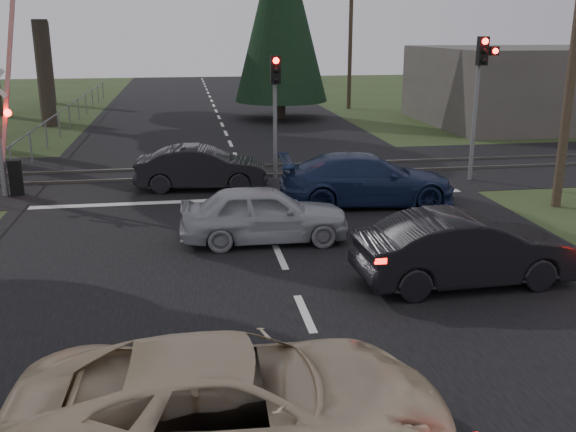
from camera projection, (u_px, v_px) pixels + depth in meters
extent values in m
plane|color=#2E3C1B|center=(305.00, 314.00, 11.53)|extent=(120.00, 120.00, 0.00)
cube|color=black|center=(249.00, 185.00, 21.00)|extent=(14.00, 100.00, 0.01)
cube|color=black|center=(243.00, 172.00, 22.90)|extent=(120.00, 8.00, 0.01)
cube|color=silver|center=(255.00, 199.00, 19.29)|extent=(13.00, 0.35, 0.00)
cube|color=#59544C|center=(245.00, 176.00, 22.13)|extent=(120.00, 0.12, 0.10)
cube|color=#59544C|center=(241.00, 166.00, 23.64)|extent=(120.00, 0.12, 0.10)
sphere|color=#FF0C07|center=(8.00, 113.00, 18.86)|extent=(0.22, 0.22, 0.22)
cube|color=black|center=(16.00, 178.00, 19.56)|extent=(0.35, 0.25, 1.10)
cube|color=red|center=(9.00, 62.00, 18.63)|extent=(1.16, 0.10, 5.93)
cylinder|color=slate|center=(474.00, 124.00, 21.24)|extent=(0.14, 0.14, 3.80)
cube|color=black|center=(483.00, 51.00, 20.41)|extent=(0.32, 0.24, 0.90)
sphere|color=#FF0C07|center=(485.00, 41.00, 20.20)|extent=(0.20, 0.20, 0.20)
sphere|color=black|center=(484.00, 51.00, 20.29)|extent=(0.18, 0.18, 0.18)
sphere|color=black|center=(484.00, 61.00, 20.37)|extent=(0.18, 0.18, 0.18)
cube|color=black|center=(494.00, 51.00, 20.47)|extent=(0.28, 0.22, 0.28)
sphere|color=#FF0C07|center=(495.00, 51.00, 20.35)|extent=(0.18, 0.18, 0.18)
cylinder|color=slate|center=(275.00, 132.00, 21.47)|extent=(0.14, 0.14, 3.20)
cube|color=black|center=(276.00, 70.00, 20.72)|extent=(0.32, 0.24, 0.90)
sphere|color=#FF0C07|center=(276.00, 61.00, 20.51)|extent=(0.20, 0.20, 0.20)
sphere|color=black|center=(276.00, 70.00, 20.60)|extent=(0.18, 0.18, 0.18)
sphere|color=black|center=(276.00, 80.00, 20.68)|extent=(0.18, 0.18, 0.18)
cylinder|color=#4C3D2D|center=(575.00, 45.00, 17.25)|extent=(0.26, 0.26, 9.00)
cylinder|color=#4C3D2D|center=(350.00, 36.00, 39.99)|extent=(0.26, 0.26, 9.00)
cylinder|color=#4C3D2D|center=(287.00, 33.00, 63.68)|extent=(0.26, 0.26, 9.00)
cylinder|color=#473D33|center=(45.00, 74.00, 33.08)|extent=(0.80, 0.80, 5.40)
cylinder|color=#473D33|center=(46.00, 63.00, 43.19)|extent=(0.80, 0.80, 5.40)
cylinder|color=#473D33|center=(281.00, 101.00, 36.42)|extent=(0.50, 0.50, 2.00)
cone|color=black|center=(281.00, 8.00, 35.02)|extent=(5.20, 5.20, 10.00)
cube|color=#59514C|center=(558.00, 85.00, 34.57)|extent=(14.00, 10.00, 4.00)
imported|color=beige|center=(235.00, 405.00, 7.47)|extent=(5.19, 2.52, 1.42)
imported|color=black|center=(465.00, 250.00, 12.70)|extent=(4.44, 1.73, 1.44)
imported|color=#A2A5AA|center=(264.00, 214.00, 15.28)|extent=(4.05, 1.70, 1.37)
imported|color=#172447|center=(367.00, 180.00, 18.54)|extent=(5.19, 2.37, 1.47)
imported|color=black|center=(202.00, 168.00, 20.34)|extent=(4.25, 1.82, 1.36)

